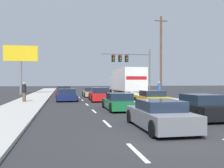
{
  "coord_description": "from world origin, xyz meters",
  "views": [
    {
      "loc": [
        -3.76,
        -8.27,
        2.01
      ],
      "look_at": [
        0.4,
        13.24,
        1.75
      ],
      "focal_mm": 41.29,
      "sensor_mm": 36.0,
      "label": 1
    }
  ],
  "objects_px": {
    "car_black": "(199,108)",
    "car_navy": "(67,95)",
    "box_truck": "(126,81)",
    "car_yellow": "(152,99)",
    "car_tan": "(91,93)",
    "roadside_billboard": "(21,59)",
    "car_gray": "(159,115)",
    "car_maroon": "(64,92)",
    "pedestrian_near_corner": "(24,92)",
    "utility_pole_mid": "(161,55)",
    "traffic_signal_mast": "(128,61)",
    "car_red": "(100,95)",
    "car_green": "(119,102)",
    "pedestrian_mid_block": "(159,90)"
  },
  "relations": [
    {
      "from": "car_maroon",
      "to": "utility_pole_mid",
      "type": "height_order",
      "value": "utility_pole_mid"
    },
    {
      "from": "pedestrian_mid_block",
      "to": "pedestrian_near_corner",
      "type": "bearing_deg",
      "value": -170.14
    },
    {
      "from": "car_tan",
      "to": "car_gray",
      "type": "bearing_deg",
      "value": -88.98
    },
    {
      "from": "car_tan",
      "to": "roadside_billboard",
      "type": "relative_size",
      "value": 0.6
    },
    {
      "from": "car_navy",
      "to": "car_red",
      "type": "xyz_separation_m",
      "value": [
        3.23,
        -0.84,
        0.05
      ]
    },
    {
      "from": "box_truck",
      "to": "pedestrian_near_corner",
      "type": "relative_size",
      "value": 4.95
    },
    {
      "from": "pedestrian_near_corner",
      "to": "roadside_billboard",
      "type": "bearing_deg",
      "value": 99.61
    },
    {
      "from": "car_gray",
      "to": "pedestrian_mid_block",
      "type": "height_order",
      "value": "pedestrian_mid_block"
    },
    {
      "from": "car_black",
      "to": "car_navy",
      "type": "bearing_deg",
      "value": 115.63
    },
    {
      "from": "car_red",
      "to": "car_maroon",
      "type": "bearing_deg",
      "value": 115.94
    },
    {
      "from": "box_truck",
      "to": "traffic_signal_mast",
      "type": "bearing_deg",
      "value": 74.04
    },
    {
      "from": "car_maroon",
      "to": "pedestrian_near_corner",
      "type": "distance_m",
      "value": 9.17
    },
    {
      "from": "car_black",
      "to": "traffic_signal_mast",
      "type": "xyz_separation_m",
      "value": [
        2.15,
        23.4,
        4.25
      ]
    },
    {
      "from": "car_red",
      "to": "car_black",
      "type": "bearing_deg",
      "value": -75.21
    },
    {
      "from": "box_truck",
      "to": "pedestrian_near_corner",
      "type": "distance_m",
      "value": 11.94
    },
    {
      "from": "car_yellow",
      "to": "car_black",
      "type": "bearing_deg",
      "value": -90.24
    },
    {
      "from": "car_yellow",
      "to": "car_tan",
      "type": "bearing_deg",
      "value": 105.75
    },
    {
      "from": "car_yellow",
      "to": "traffic_signal_mast",
      "type": "height_order",
      "value": "traffic_signal_mast"
    },
    {
      "from": "car_tan",
      "to": "box_truck",
      "type": "relative_size",
      "value": 0.49
    },
    {
      "from": "pedestrian_near_corner",
      "to": "pedestrian_mid_block",
      "type": "xyz_separation_m",
      "value": [
        13.89,
        2.41,
        0.02
      ]
    },
    {
      "from": "traffic_signal_mast",
      "to": "roadside_billboard",
      "type": "height_order",
      "value": "roadside_billboard"
    },
    {
      "from": "car_green",
      "to": "traffic_signal_mast",
      "type": "relative_size",
      "value": 0.59
    },
    {
      "from": "car_maroon",
      "to": "car_red",
      "type": "distance_m",
      "value": 8.06
    },
    {
      "from": "box_truck",
      "to": "car_black",
      "type": "bearing_deg",
      "value": -90.94
    },
    {
      "from": "car_gray",
      "to": "car_yellow",
      "type": "distance_m",
      "value": 10.25
    },
    {
      "from": "box_truck",
      "to": "utility_pole_mid",
      "type": "height_order",
      "value": "utility_pole_mid"
    },
    {
      "from": "car_maroon",
      "to": "car_yellow",
      "type": "xyz_separation_m",
      "value": [
        7.01,
        -12.85,
        -0.07
      ]
    },
    {
      "from": "car_red",
      "to": "box_truck",
      "type": "xyz_separation_m",
      "value": [
        3.73,
        3.78,
        1.38
      ]
    },
    {
      "from": "car_yellow",
      "to": "car_black",
      "type": "height_order",
      "value": "car_black"
    },
    {
      "from": "utility_pole_mid",
      "to": "car_yellow",
      "type": "bearing_deg",
      "value": -114.91
    },
    {
      "from": "car_navy",
      "to": "car_yellow",
      "type": "height_order",
      "value": "car_yellow"
    },
    {
      "from": "box_truck",
      "to": "roadside_billboard",
      "type": "distance_m",
      "value": 17.54
    },
    {
      "from": "car_tan",
      "to": "car_green",
      "type": "bearing_deg",
      "value": -88.96
    },
    {
      "from": "car_red",
      "to": "utility_pole_mid",
      "type": "height_order",
      "value": "utility_pole_mid"
    },
    {
      "from": "car_maroon",
      "to": "car_tan",
      "type": "height_order",
      "value": "car_maroon"
    },
    {
      "from": "car_gray",
      "to": "car_black",
      "type": "distance_m",
      "value": 3.86
    },
    {
      "from": "car_tan",
      "to": "pedestrian_near_corner",
      "type": "height_order",
      "value": "pedestrian_near_corner"
    },
    {
      "from": "car_yellow",
      "to": "utility_pole_mid",
      "type": "relative_size",
      "value": 0.41
    },
    {
      "from": "car_yellow",
      "to": "pedestrian_near_corner",
      "type": "height_order",
      "value": "pedestrian_near_corner"
    },
    {
      "from": "car_maroon",
      "to": "car_red",
      "type": "xyz_separation_m",
      "value": [
        3.53,
        -7.25,
        -0.02
      ]
    },
    {
      "from": "car_gray",
      "to": "car_yellow",
      "type": "relative_size",
      "value": 1.03
    },
    {
      "from": "box_truck",
      "to": "pedestrian_near_corner",
      "type": "bearing_deg",
      "value": -155.28
    },
    {
      "from": "car_green",
      "to": "pedestrian_near_corner",
      "type": "distance_m",
      "value": 10.06
    },
    {
      "from": "box_truck",
      "to": "car_yellow",
      "type": "xyz_separation_m",
      "value": [
        -0.25,
        -9.38,
        -1.43
      ]
    },
    {
      "from": "car_green",
      "to": "car_black",
      "type": "xyz_separation_m",
      "value": [
        3.24,
        -4.96,
        0.07
      ]
    },
    {
      "from": "car_green",
      "to": "car_yellow",
      "type": "xyz_separation_m",
      "value": [
        3.28,
        2.51,
        0.03
      ]
    },
    {
      "from": "car_red",
      "to": "utility_pole_mid",
      "type": "relative_size",
      "value": 0.43
    },
    {
      "from": "traffic_signal_mast",
      "to": "utility_pole_mid",
      "type": "distance_m",
      "value": 5.26
    },
    {
      "from": "car_black",
      "to": "roadside_billboard",
      "type": "bearing_deg",
      "value": 115.55
    },
    {
      "from": "box_truck",
      "to": "car_yellow",
      "type": "bearing_deg",
      "value": -91.5
    }
  ]
}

